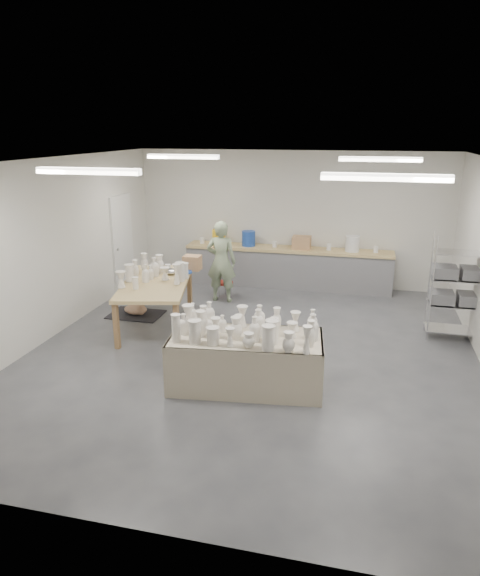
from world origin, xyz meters
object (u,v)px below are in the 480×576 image
(potter, at_px, (221,262))
(work_table, at_px, (159,278))
(red_stool, at_px, (225,283))
(drying_table, at_px, (246,357))

(potter, bearing_deg, work_table, 61.31)
(red_stool, bearing_deg, potter, -90.00)
(work_table, distance_m, red_stool, 2.01)
(drying_table, distance_m, potter, 3.76)
(drying_table, relative_size, work_table, 0.90)
(potter, height_order, red_stool, potter)
(potter, distance_m, red_stool, 0.61)
(work_table, bearing_deg, red_stool, 53.70)
(potter, bearing_deg, drying_table, 108.72)
(work_table, bearing_deg, potter, 50.10)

